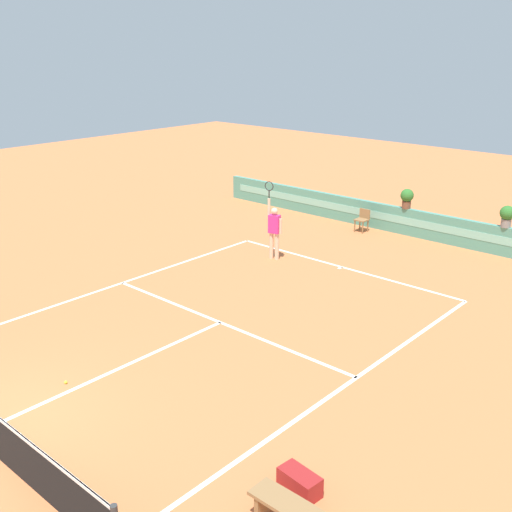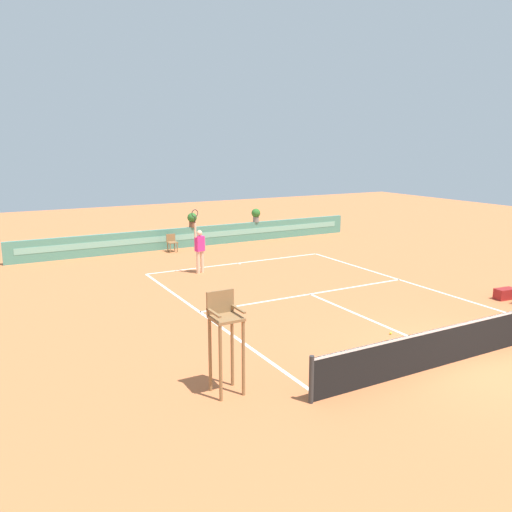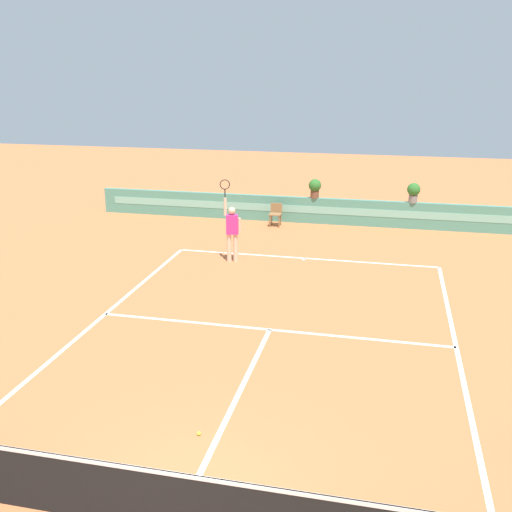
{
  "view_description": "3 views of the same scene",
  "coord_description": "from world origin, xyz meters",
  "views": [
    {
      "loc": [
        10.2,
        -3.66,
        6.79
      ],
      "look_at": [
        -0.85,
        8.73,
        1.0
      ],
      "focal_mm": 43.23,
      "sensor_mm": 36.0,
      "label": 1
    },
    {
      "loc": [
        -9.97,
        -7.82,
        5.03
      ],
      "look_at": [
        -0.85,
        8.73,
        1.0
      ],
      "focal_mm": 36.51,
      "sensor_mm": 36.0,
      "label": 2
    },
    {
      "loc": [
        2.45,
        -5.82,
        5.76
      ],
      "look_at": [
        -0.85,
        8.73,
        1.0
      ],
      "focal_mm": 41.53,
      "sensor_mm": 36.0,
      "label": 3
    }
  ],
  "objects": [
    {
      "name": "ground_plane",
      "position": [
        0.0,
        6.0,
        0.0
      ],
      "size": [
        60.0,
        60.0,
        0.0
      ],
      "primitive_type": "plane",
      "color": "#C66B3D"
    },
    {
      "name": "court_lines",
      "position": [
        0.0,
        6.72,
        0.0
      ],
      "size": [
        8.32,
        11.94,
        0.01
      ],
      "color": "white",
      "rests_on": "ground"
    },
    {
      "name": "net",
      "position": [
        0.0,
        0.0,
        0.51
      ],
      "size": [
        8.92,
        0.1,
        1.0
      ],
      "color": "#333333",
      "rests_on": "ground"
    },
    {
      "name": "back_wall_barrier",
      "position": [
        0.0,
        16.39,
        0.5
      ],
      "size": [
        18.0,
        0.21,
        1.0
      ],
      "color": "#4C8E7A",
      "rests_on": "ground"
    },
    {
      "name": "umpire_chair",
      "position": [
        -5.69,
        1.26,
        1.34
      ],
      "size": [
        0.6,
        0.6,
        2.14
      ],
      "color": "olive",
      "rests_on": "ground"
    },
    {
      "name": "ball_kid_chair",
      "position": [
        -1.66,
        15.66,
        0.48
      ],
      "size": [
        0.44,
        0.44,
        0.85
      ],
      "color": "olive",
      "rests_on": "ground"
    },
    {
      "name": "gear_bag",
      "position": [
        5.37,
        2.79,
        0.18
      ],
      "size": [
        0.74,
        0.43,
        0.36
      ],
      "primitive_type": "cube",
      "rotation": [
        0.0,
        0.0,
        -0.11
      ],
      "color": "maroon",
      "rests_on": "ground"
    },
    {
      "name": "tennis_player",
      "position": [
        -2.14,
        11.05,
        1.05
      ],
      "size": [
        0.61,
        0.3,
        2.58
      ],
      "color": "beige",
      "rests_on": "ground"
    },
    {
      "name": "tennis_ball_near_baseline",
      "position": [
        -0.31,
        2.12,
        0.03
      ],
      "size": [
        0.07,
        0.07,
        0.07
      ],
      "primitive_type": "sphere",
      "color": "#CCE033",
      "rests_on": "ground"
    },
    {
      "name": "potted_plant_centre",
      "position": [
        -0.29,
        16.39,
        1.41
      ],
      "size": [
        0.48,
        0.48,
        0.72
      ],
      "color": "brown",
      "rests_on": "back_wall_barrier"
    },
    {
      "name": "potted_plant_right",
      "position": [
        3.36,
        16.39,
        1.41
      ],
      "size": [
        0.48,
        0.48,
        0.72
      ],
      "color": "gray",
      "rests_on": "back_wall_barrier"
    }
  ]
}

